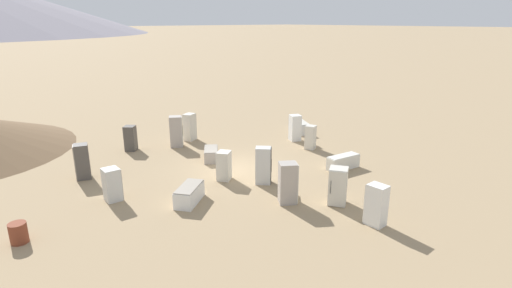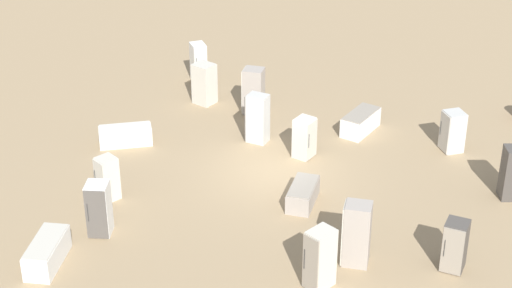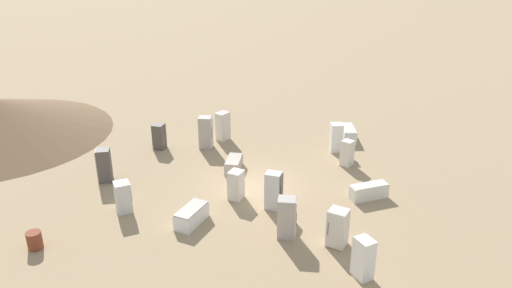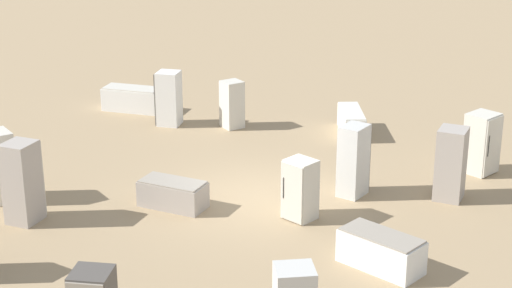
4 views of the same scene
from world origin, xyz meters
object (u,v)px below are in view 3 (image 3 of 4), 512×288
Objects in this scene: discarded_fridge_10 at (123,197)px; discarded_fridge_15 at (192,216)px; discarded_fridge_13 at (347,153)px; discarded_fridge_7 at (236,185)px; discarded_fridge_0 at (337,228)px; discarded_fridge_8 at (223,126)px; rusty_barrel at (35,240)px; discarded_fridge_2 at (287,218)px; discarded_fridge_5 at (159,136)px; discarded_fridge_4 at (348,133)px; discarded_fridge_6 at (336,137)px; discarded_fridge_14 at (274,191)px; discarded_fridge_9 at (206,133)px; discarded_fridge_3 at (369,191)px; discarded_fridge_1 at (104,165)px; discarded_fridge_11 at (234,164)px; discarded_fridge_12 at (363,258)px.

discarded_fridge_15 is (-2.42, 2.36, -0.36)m from discarded_fridge_10.
discarded_fridge_7 is at bearing -108.59° from discarded_fridge_13.
discarded_fridge_8 reaches higher than discarded_fridge_0.
rusty_barrel is at bearing -69.32° from discarded_fridge_10.
discarded_fridge_2 reaches higher than discarded_fridge_5.
discarded_fridge_13 is at bearing 158.54° from discarded_fridge_2.
discarded_fridge_6 reaches higher than discarded_fridge_4.
discarded_fridge_14 reaches higher than discarded_fridge_6.
discarded_fridge_9 is at bearing -157.06° from discarded_fridge_13.
discarded_fridge_1 is at bearing 63.36° from discarded_fridge_3.
discarded_fridge_1 is 1.02× the size of discarded_fridge_11.
discarded_fridge_15 is (3.84, -0.50, -0.53)m from discarded_fridge_14.
discarded_fridge_3 is at bearing 119.41° from discarded_fridge_14.
discarded_fridge_14 is at bearing 33.35° from discarded_fridge_9.
discarded_fridge_1 reaches higher than discarded_fridge_5.
discarded_fridge_14 is at bearing -92.59° from discarded_fridge_13.
discarded_fridge_2 is 3.76m from discarded_fridge_12.
discarded_fridge_3 is 10.41m from discarded_fridge_8.
discarded_fridge_1 is 0.92× the size of discarded_fridge_9.
discarded_fridge_7 is at bearing 47.64° from discarded_fridge_4.
discarded_fridge_8 reaches higher than discarded_fridge_6.
discarded_fridge_13 is (-12.05, 0.67, -0.00)m from discarded_fridge_10.
discarded_fridge_14 reaches higher than discarded_fridge_7.
discarded_fridge_5 is 0.86× the size of discarded_fridge_8.
discarded_fridge_10 is at bearing -116.52° from discarded_fridge_13.
discarded_fridge_9 reaches higher than discarded_fridge_5.
discarded_fridge_9 is at bearing 91.94° from discarded_fridge_12.
discarded_fridge_4 is at bearing 167.45° from discarded_fridge_14.
discarded_fridge_13 is at bearing -11.90° from discarded_fridge_3.
discarded_fridge_4 is 12.78m from discarded_fridge_15.
discarded_fridge_4 is 2.05m from discarded_fridge_6.
discarded_fridge_0 is at bearing 49.93° from discarded_fridge_10.
rusty_barrel is at bearing -83.14° from discarded_fridge_8.
discarded_fridge_9 is at bearing -56.95° from discarded_fridge_1.
rusty_barrel is at bearing 159.50° from discarded_fridge_1.
discarded_fridge_6 is 10.84m from discarded_fridge_15.
discarded_fridge_15 reaches higher than rusty_barrel.
discarded_fridge_12 is (0.63, 14.44, -0.06)m from discarded_fridge_8.
discarded_fridge_0 reaches higher than rusty_barrel.
discarded_fridge_13 is at bearing 13.41° from discarded_fridge_11.
discarded_fridge_8 is 1.53m from discarded_fridge_9.
discarded_fridge_1 is at bearing 166.56° from discarded_fridge_15.
discarded_fridge_4 is 9.89m from discarded_fridge_7.
discarded_fridge_13 is at bearing -84.09° from discarded_fridge_6.
discarded_fridge_12 is 7.74m from discarded_fridge_15.
discarded_fridge_1 reaches higher than rusty_barrel.
discarded_fridge_4 is 8.06m from discarded_fridge_11.
discarded_fridge_12 is at bearing -2.71° from discarded_fridge_15.
discarded_fridge_13 is at bearing 78.16° from discarded_fridge_9.
discarded_fridge_8 is at bearing 26.82° from discarded_fridge_3.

